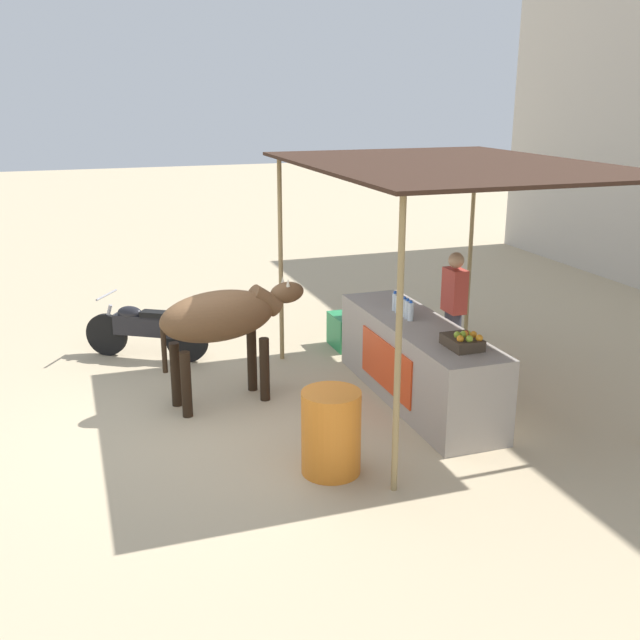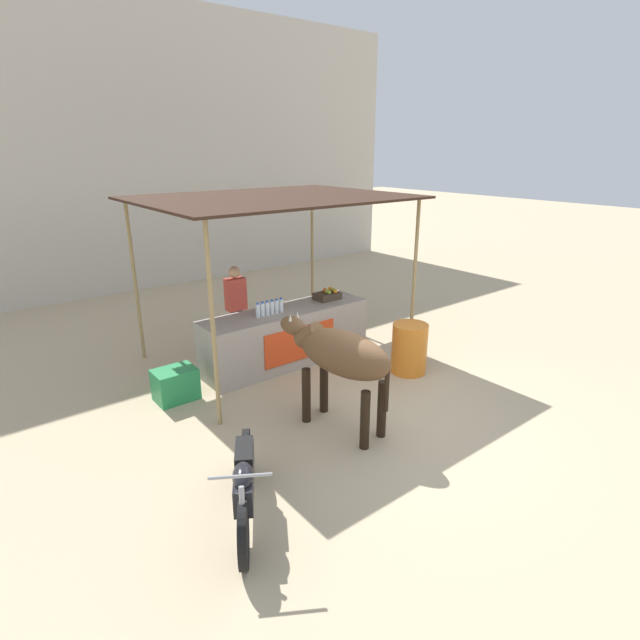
{
  "view_description": "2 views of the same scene",
  "coord_description": "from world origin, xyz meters",
  "px_view_note": "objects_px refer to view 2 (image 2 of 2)",
  "views": [
    {
      "loc": [
        7.56,
        -1.6,
        3.58
      ],
      "look_at": [
        -0.22,
        1.05,
        1.05
      ],
      "focal_mm": 42.0,
      "sensor_mm": 36.0,
      "label": 1
    },
    {
      "loc": [
        -4.49,
        -4.44,
        3.56
      ],
      "look_at": [
        -0.14,
        1.09,
        1.11
      ],
      "focal_mm": 28.0,
      "sensor_mm": 36.0,
      "label": 2
    }
  ],
  "objects_px": {
    "vendor_behind_counter": "(237,311)",
    "cooler_box": "(176,384)",
    "water_barrel": "(409,348)",
    "cow": "(340,356)",
    "motorcycle_parked": "(245,481)",
    "stall_counter": "(287,336)",
    "fruit_crate": "(327,295)"
  },
  "relations": [
    {
      "from": "stall_counter",
      "to": "fruit_crate",
      "type": "distance_m",
      "value": 1.1
    },
    {
      "from": "stall_counter",
      "to": "fruit_crate",
      "type": "height_order",
      "value": "fruit_crate"
    },
    {
      "from": "stall_counter",
      "to": "motorcycle_parked",
      "type": "height_order",
      "value": "stall_counter"
    },
    {
      "from": "motorcycle_parked",
      "to": "water_barrel",
      "type": "bearing_deg",
      "value": 19.18
    },
    {
      "from": "vendor_behind_counter",
      "to": "stall_counter",
      "type": "bearing_deg",
      "value": -54.93
    },
    {
      "from": "stall_counter",
      "to": "cow",
      "type": "xyz_separation_m",
      "value": [
        -0.66,
        -2.18,
        0.55
      ]
    },
    {
      "from": "fruit_crate",
      "to": "motorcycle_parked",
      "type": "distance_m",
      "value": 4.62
    },
    {
      "from": "vendor_behind_counter",
      "to": "water_barrel",
      "type": "bearing_deg",
      "value": -50.85
    },
    {
      "from": "fruit_crate",
      "to": "cow",
      "type": "height_order",
      "value": "cow"
    },
    {
      "from": "fruit_crate",
      "to": "motorcycle_parked",
      "type": "xyz_separation_m",
      "value": [
        -3.47,
        -2.99,
        -0.61
      ]
    },
    {
      "from": "stall_counter",
      "to": "cooler_box",
      "type": "xyz_separation_m",
      "value": [
        -2.06,
        -0.1,
        -0.24
      ]
    },
    {
      "from": "cooler_box",
      "to": "vendor_behind_counter",
      "type": "bearing_deg",
      "value": 28.96
    },
    {
      "from": "stall_counter",
      "to": "water_barrel",
      "type": "height_order",
      "value": "stall_counter"
    },
    {
      "from": "cow",
      "to": "motorcycle_parked",
      "type": "xyz_separation_m",
      "value": [
        -1.86,
        -0.75,
        -0.6
      ]
    },
    {
      "from": "vendor_behind_counter",
      "to": "cooler_box",
      "type": "height_order",
      "value": "vendor_behind_counter"
    },
    {
      "from": "cooler_box",
      "to": "cow",
      "type": "height_order",
      "value": "cow"
    },
    {
      "from": "cow",
      "to": "motorcycle_parked",
      "type": "distance_m",
      "value": 2.1
    },
    {
      "from": "cooler_box",
      "to": "motorcycle_parked",
      "type": "height_order",
      "value": "motorcycle_parked"
    },
    {
      "from": "fruit_crate",
      "to": "water_barrel",
      "type": "height_order",
      "value": "fruit_crate"
    },
    {
      "from": "vendor_behind_counter",
      "to": "motorcycle_parked",
      "type": "relative_size",
      "value": 1.05
    },
    {
      "from": "stall_counter",
      "to": "motorcycle_parked",
      "type": "relative_size",
      "value": 1.91
    },
    {
      "from": "stall_counter",
      "to": "cow",
      "type": "distance_m",
      "value": 2.35
    },
    {
      "from": "cooler_box",
      "to": "motorcycle_parked",
      "type": "distance_m",
      "value": 2.88
    },
    {
      "from": "stall_counter",
      "to": "cow",
      "type": "height_order",
      "value": "cow"
    },
    {
      "from": "stall_counter",
      "to": "fruit_crate",
      "type": "relative_size",
      "value": 6.82
    },
    {
      "from": "motorcycle_parked",
      "to": "vendor_behind_counter",
      "type": "bearing_deg",
      "value": 61.55
    },
    {
      "from": "vendor_behind_counter",
      "to": "cow",
      "type": "bearing_deg",
      "value": -92.59
    },
    {
      "from": "vendor_behind_counter",
      "to": "water_barrel",
      "type": "xyz_separation_m",
      "value": [
        1.9,
        -2.33,
        -0.43
      ]
    },
    {
      "from": "fruit_crate",
      "to": "cow",
      "type": "distance_m",
      "value": 2.76
    },
    {
      "from": "fruit_crate",
      "to": "cooler_box",
      "type": "relative_size",
      "value": 0.73
    },
    {
      "from": "water_barrel",
      "to": "cow",
      "type": "xyz_separation_m",
      "value": [
        -2.03,
        -0.61,
        0.61
      ]
    },
    {
      "from": "fruit_crate",
      "to": "cooler_box",
      "type": "height_order",
      "value": "fruit_crate"
    }
  ]
}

